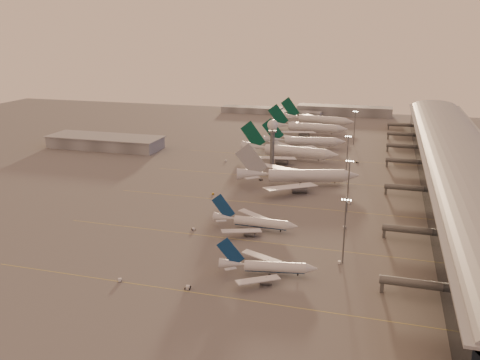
# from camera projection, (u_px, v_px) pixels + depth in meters

# --- Properties ---
(ground) EXTENTS (700.00, 700.00, 0.00)m
(ground) POSITION_uv_depth(u_px,v_px,m) (192.00, 245.00, 198.66)
(ground) COLOR #5C5959
(ground) RESTS_ON ground
(taxiway_markings) EXTENTS (180.00, 185.25, 0.02)m
(taxiway_markings) POSITION_uv_depth(u_px,v_px,m) (294.00, 206.00, 242.25)
(taxiway_markings) COLOR #D3C34A
(taxiway_markings) RESTS_ON ground
(terminal) EXTENTS (57.00, 362.00, 23.04)m
(terminal) POSITION_uv_depth(u_px,v_px,m) (458.00, 168.00, 268.37)
(terminal) COLOR black
(terminal) RESTS_ON ground
(hangar) EXTENTS (82.00, 27.00, 8.50)m
(hangar) POSITION_uv_depth(u_px,v_px,m) (105.00, 142.00, 358.12)
(hangar) COLOR slate
(hangar) RESTS_ON ground
(radar_tower) EXTENTS (6.40, 6.40, 31.10)m
(radar_tower) POSITION_uv_depth(u_px,v_px,m) (272.00, 134.00, 301.79)
(radar_tower) COLOR #585B60
(radar_tower) RESTS_ON ground
(mast_a) EXTENTS (3.60, 0.56, 25.00)m
(mast_a) POSITION_uv_depth(u_px,v_px,m) (345.00, 227.00, 179.34)
(mast_a) COLOR #585B60
(mast_a) RESTS_ON ground
(mast_b) EXTENTS (3.60, 0.56, 25.00)m
(mast_b) POSITION_uv_depth(u_px,v_px,m) (348.00, 183.00, 230.76)
(mast_b) COLOR #585B60
(mast_b) RESTS_ON ground
(mast_c) EXTENTS (3.60, 0.56, 25.00)m
(mast_c) POSITION_uv_depth(u_px,v_px,m) (347.00, 155.00, 282.72)
(mast_c) COLOR #585B60
(mast_c) RESTS_ON ground
(mast_d) EXTENTS (3.60, 0.56, 25.00)m
(mast_d) POSITION_uv_depth(u_px,v_px,m) (355.00, 126.00, 366.09)
(mast_d) COLOR #585B60
(mast_d) RESTS_ON ground
(distant_horizon) EXTENTS (165.00, 37.50, 9.00)m
(distant_horizon) POSITION_uv_depth(u_px,v_px,m) (315.00, 111.00, 496.15)
(distant_horizon) COLOR slate
(distant_horizon) RESTS_ON ground
(narrowbody_near) EXTENTS (34.23, 27.10, 13.47)m
(narrowbody_near) POSITION_uv_depth(u_px,v_px,m) (268.00, 268.00, 173.17)
(narrowbody_near) COLOR silver
(narrowbody_near) RESTS_ON ground
(narrowbody_mid) EXTENTS (37.30, 29.79, 14.58)m
(narrowbody_mid) POSITION_uv_depth(u_px,v_px,m) (255.00, 223.00, 212.27)
(narrowbody_mid) COLOR silver
(narrowbody_mid) RESTS_ON ground
(widebody_white) EXTENTS (64.85, 51.26, 23.39)m
(widebody_white) POSITION_uv_depth(u_px,v_px,m) (298.00, 178.00, 272.16)
(widebody_white) COLOR silver
(widebody_white) RESTS_ON ground
(greentail_a) EXTENTS (65.36, 52.56, 23.75)m
(greentail_a) POSITION_uv_depth(u_px,v_px,m) (289.00, 153.00, 325.85)
(greentail_a) COLOR silver
(greentail_a) RESTS_ON ground
(greentail_b) EXTENTS (58.19, 46.56, 21.35)m
(greentail_b) POSITION_uv_depth(u_px,v_px,m) (304.00, 143.00, 356.63)
(greentail_b) COLOR silver
(greentail_b) RESTS_ON ground
(greentail_c) EXTENTS (64.08, 51.78, 23.28)m
(greentail_c) POSITION_uv_depth(u_px,v_px,m) (308.00, 129.00, 404.27)
(greentail_c) COLOR silver
(greentail_c) RESTS_ON ground
(greentail_d) EXTENTS (65.22, 52.31, 23.79)m
(greentail_d) POSITION_uv_depth(u_px,v_px,m) (317.00, 121.00, 438.32)
(greentail_d) COLOR silver
(greentail_d) RESTS_ON ground
(gsv_truck_a) EXTENTS (6.15, 4.28, 2.34)m
(gsv_truck_a) POSITION_uv_depth(u_px,v_px,m) (121.00, 278.00, 169.42)
(gsv_truck_a) COLOR silver
(gsv_truck_a) RESTS_ON ground
(gsv_tug_near) EXTENTS (2.89, 4.29, 1.15)m
(gsv_tug_near) POSITION_uv_depth(u_px,v_px,m) (188.00, 287.00, 164.64)
(gsv_tug_near) COLOR silver
(gsv_tug_near) RESTS_ON ground
(gsv_catering_a) EXTENTS (4.90, 2.52, 3.92)m
(gsv_catering_a) POSITION_uv_depth(u_px,v_px,m) (340.00, 259.00, 182.12)
(gsv_catering_a) COLOR silver
(gsv_catering_a) RESTS_ON ground
(gsv_tug_mid) EXTENTS (3.47, 3.75, 0.92)m
(gsv_tug_mid) POSITION_uv_depth(u_px,v_px,m) (193.00, 229.00, 212.74)
(gsv_tug_mid) COLOR silver
(gsv_tug_mid) RESTS_ON ground
(gsv_truck_b) EXTENTS (6.18, 3.26, 2.37)m
(gsv_truck_b) POSITION_uv_depth(u_px,v_px,m) (346.00, 226.00, 213.86)
(gsv_truck_b) COLOR silver
(gsv_truck_b) RESTS_ON ground
(gsv_truck_c) EXTENTS (5.02, 3.72, 1.93)m
(gsv_truck_c) POSITION_uv_depth(u_px,v_px,m) (214.00, 193.00, 258.26)
(gsv_truck_c) COLOR gold
(gsv_truck_c) RESTS_ON ground
(gsv_catering_b) EXTENTS (5.50, 3.85, 4.13)m
(gsv_catering_b) POSITION_uv_depth(u_px,v_px,m) (350.00, 200.00, 243.76)
(gsv_catering_b) COLOR silver
(gsv_catering_b) RESTS_ON ground
(gsv_tug_far) EXTENTS (4.09, 4.19, 1.05)m
(gsv_tug_far) POSITION_uv_depth(u_px,v_px,m) (261.00, 180.00, 282.19)
(gsv_tug_far) COLOR #56585B
(gsv_tug_far) RESTS_ON ground
(gsv_truck_d) EXTENTS (3.91, 6.02, 2.29)m
(gsv_truck_d) POSITION_uv_depth(u_px,v_px,m) (226.00, 160.00, 322.18)
(gsv_truck_d) COLOR silver
(gsv_truck_d) RESTS_ON ground
(gsv_tug_hangar) EXTENTS (3.81, 2.87, 0.97)m
(gsv_tug_hangar) POSITION_uv_depth(u_px,v_px,m) (357.00, 162.00, 319.07)
(gsv_tug_hangar) COLOR #56585B
(gsv_tug_hangar) RESTS_ON ground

